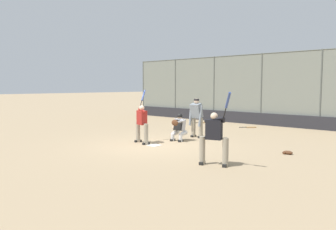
{
  "coord_description": "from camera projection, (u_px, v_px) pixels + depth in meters",
  "views": [
    {
      "loc": [
        -8.3,
        8.61,
        2.2
      ],
      "look_at": [
        0.2,
        -1.0,
        1.05
      ],
      "focal_mm": 35.0,
      "sensor_mm": 36.0,
      "label": 1
    }
  ],
  "objects": [
    {
      "name": "spare_bat_near_backstop",
      "position": [
        193.0,
        121.0,
        20.35
      ],
      "size": [
        0.74,
        0.54,
        0.07
      ],
      "rotation": [
        0.0,
        0.0,
        2.53
      ],
      "color": "black",
      "rests_on": "ground_plane"
    },
    {
      "name": "fielding_glove_on_dirt",
      "position": [
        287.0,
        153.0,
        10.52
      ],
      "size": [
        0.31,
        0.24,
        0.11
      ],
      "color": "#56331E",
      "rests_on": "ground_plane"
    },
    {
      "name": "backstop_fence",
      "position": [
        261.0,
        88.0,
        18.41
      ],
      "size": [
        19.13,
        0.08,
        4.01
      ],
      "color": "#515651",
      "rests_on": "ground_plane"
    },
    {
      "name": "batter_at_plate",
      "position": [
        142.0,
        123.0,
        12.48
      ],
      "size": [
        0.83,
        0.82,
        2.04
      ],
      "rotation": [
        0.0,
        0.0,
        -0.28
      ],
      "color": "gray",
      "rests_on": "ground_plane"
    },
    {
      "name": "spare_bat_by_padding",
      "position": [
        204.0,
        123.0,
        19.3
      ],
      "size": [
        0.53,
        0.68,
        0.07
      ],
      "rotation": [
        0.0,
        0.0,
        4.07
      ],
      "color": "black",
      "rests_on": "ground_plane"
    },
    {
      "name": "umpire_home",
      "position": [
        197.0,
        117.0,
        13.84
      ],
      "size": [
        0.68,
        0.41,
        1.66
      ],
      "rotation": [
        0.0,
        0.0,
        -0.02
      ],
      "color": "gray",
      "rests_on": "ground_plane"
    },
    {
      "name": "home_plate_marker",
      "position": [
        154.0,
        145.0,
        12.1
      ],
      "size": [
        0.43,
        0.43,
        0.01
      ],
      "primitive_type": "cube",
      "color": "white",
      "rests_on": "ground_plane"
    },
    {
      "name": "padding_wall",
      "position": [
        260.0,
        119.0,
        18.5
      ],
      "size": [
        18.67,
        0.18,
        0.66
      ],
      "primitive_type": "cube",
      "color": "#28282D",
      "rests_on": "ground_plane"
    },
    {
      "name": "ground_plane",
      "position": [
        154.0,
        145.0,
        12.1
      ],
      "size": [
        160.0,
        160.0,
        0.0
      ],
      "primitive_type": "plane",
      "color": "tan"
    },
    {
      "name": "batter_on_deck",
      "position": [
        214.0,
        137.0,
        8.97
      ],
      "size": [
        1.07,
        0.53,
        2.05
      ],
      "rotation": [
        0.0,
        0.0,
        3.46
      ],
      "color": "gray",
      "rests_on": "ground_plane"
    },
    {
      "name": "catcher_behind_plate",
      "position": [
        179.0,
        127.0,
        13.04
      ],
      "size": [
        0.6,
        0.71,
        1.1
      ],
      "rotation": [
        0.0,
        0.0,
        0.12
      ],
      "color": "silver",
      "rests_on": "ground_plane"
    },
    {
      "name": "bleachers_beyond",
      "position": [
        253.0,
        114.0,
        21.22
      ],
      "size": [
        13.34,
        1.95,
        1.16
      ],
      "color": "slate",
      "rests_on": "ground_plane"
    },
    {
      "name": "spare_bat_third_base_side",
      "position": [
        250.0,
        127.0,
        17.15
      ],
      "size": [
        0.66,
        0.68,
        0.07
      ],
      "rotation": [
        0.0,
        0.0,
        3.94
      ],
      "color": "black",
      "rests_on": "ground_plane"
    }
  ]
}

